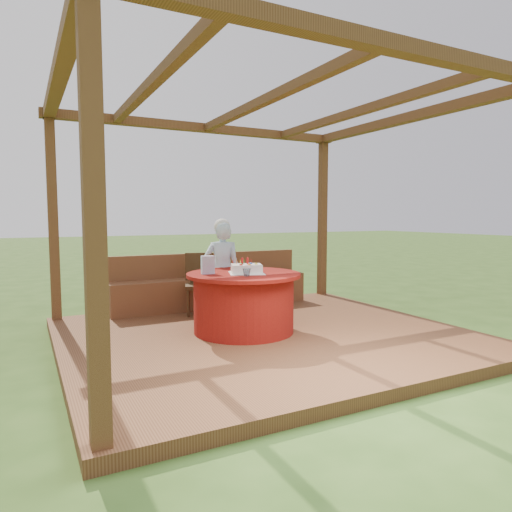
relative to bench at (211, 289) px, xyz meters
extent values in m
plane|color=#2D4C19|center=(0.00, -1.72, -0.38)|extent=(60.00, 60.00, 0.00)
cube|color=brown|center=(0.00, -1.72, -0.32)|extent=(4.50, 4.00, 0.12)
cube|color=brown|center=(-2.13, -3.60, 1.03)|extent=(0.12, 0.12, 2.60)
cube|color=brown|center=(-2.13, 0.16, 1.03)|extent=(0.12, 0.12, 2.60)
cube|color=brown|center=(2.13, 0.16, 1.03)|extent=(0.12, 0.12, 2.60)
cube|color=brown|center=(0.00, -3.60, 2.40)|extent=(4.50, 0.14, 0.12)
cube|color=brown|center=(0.00, 0.16, 2.40)|extent=(4.50, 0.14, 0.12)
cube|color=brown|center=(-2.13, -1.72, 2.40)|extent=(0.14, 4.00, 0.12)
cube|color=brown|center=(2.13, -1.72, 2.40)|extent=(0.14, 4.00, 0.12)
cube|color=brown|center=(-1.30, -1.72, 2.40)|extent=(0.10, 3.70, 0.10)
cube|color=brown|center=(0.00, -1.72, 2.40)|extent=(0.10, 3.70, 0.10)
cube|color=brown|center=(1.30, -1.72, 2.40)|extent=(0.10, 3.70, 0.10)
cube|color=brown|center=(0.00, -0.02, -0.04)|extent=(3.00, 0.42, 0.45)
cube|color=brown|center=(0.00, 0.16, 0.36)|extent=(3.00, 0.06, 0.35)
cylinder|color=maroon|center=(-0.21, -1.56, 0.06)|extent=(1.17, 1.17, 0.66)
cylinder|color=maroon|center=(-0.21, -1.56, 0.41)|extent=(1.33, 1.33, 0.04)
cube|color=#3E2813|center=(-0.34, -0.42, 0.13)|extent=(0.50, 0.50, 0.05)
cylinder|color=#3E2813|center=(-0.54, -0.52, -0.07)|extent=(0.04, 0.04, 0.39)
cylinder|color=#3E2813|center=(-0.24, -0.62, -0.07)|extent=(0.04, 0.04, 0.39)
cylinder|color=#3E2813|center=(-0.43, -0.22, -0.07)|extent=(0.04, 0.04, 0.39)
cylinder|color=#3E2813|center=(-0.14, -0.32, -0.07)|extent=(0.04, 0.04, 0.39)
cube|color=#3E2813|center=(-0.28, -0.25, 0.35)|extent=(0.38, 0.16, 0.45)
imported|color=#9CCBE8|center=(-0.17, -0.84, 0.38)|extent=(0.55, 0.47, 1.28)
sphere|color=white|center=(-0.17, -0.84, 0.96)|extent=(0.21, 0.21, 0.21)
cube|color=white|center=(-0.19, -1.60, 0.43)|extent=(0.50, 0.50, 0.01)
cube|color=white|center=(-0.19, -1.60, 0.49)|extent=(0.42, 0.38, 0.10)
cylinder|color=red|center=(-0.23, -1.56, 0.57)|extent=(0.03, 0.03, 0.07)
cylinder|color=red|center=(-0.16, -1.56, 0.57)|extent=(0.03, 0.03, 0.07)
sphere|color=red|center=(-0.29, -1.66, 0.55)|extent=(0.04, 0.04, 0.04)
sphere|color=orange|center=(-0.19, -1.67, 0.55)|extent=(0.04, 0.04, 0.04)
sphere|color=yellow|center=(-0.09, -1.65, 0.55)|extent=(0.04, 0.04, 0.04)
sphere|color=green|center=(-0.25, -1.58, 0.55)|extent=(0.04, 0.04, 0.04)
sphere|color=blue|center=(-0.12, -1.57, 0.55)|extent=(0.04, 0.04, 0.04)
cube|color=pink|center=(-0.61, -1.44, 0.54)|extent=(0.16, 0.12, 0.21)
imported|color=white|center=(-0.31, -1.84, 0.47)|extent=(0.11, 0.11, 0.09)
camera|label=1|loc=(-2.50, -6.33, 1.10)|focal=32.00mm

